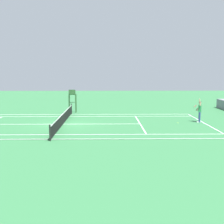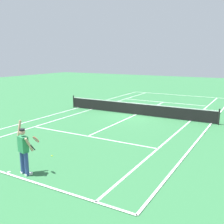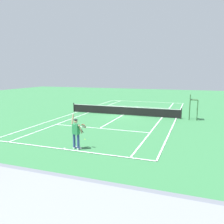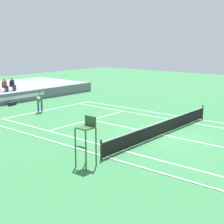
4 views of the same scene
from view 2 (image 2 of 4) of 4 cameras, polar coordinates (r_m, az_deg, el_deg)
ground_plane at (r=20.33m, az=5.15°, el=-0.63°), size 80.00×80.00×0.00m
court at (r=20.32m, az=5.15°, el=-0.61°), size 11.08×23.88×0.03m
net at (r=20.22m, az=5.17°, el=0.81°), size 11.98×0.10×1.07m
tennis_player at (r=10.48m, az=-18.42°, el=-7.75°), size 0.83×0.61×2.08m
tennis_ball at (r=12.33m, az=-12.77°, el=-9.18°), size 0.07×0.07×0.07m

